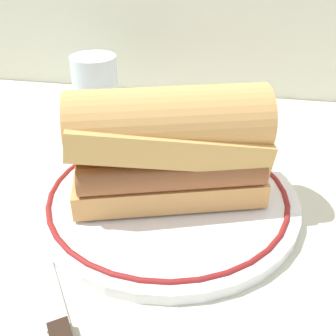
# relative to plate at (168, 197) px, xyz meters

# --- Properties ---
(ground_plane) EXTENTS (1.50, 1.50, 0.00)m
(ground_plane) POSITION_rel_plate_xyz_m (-0.01, -0.03, -0.01)
(ground_plane) COLOR beige
(plate) EXTENTS (0.28, 0.28, 0.01)m
(plate) POSITION_rel_plate_xyz_m (0.00, 0.00, 0.00)
(plate) COLOR white
(plate) RESTS_ON ground_plane
(sausage_sandwich) EXTENTS (0.22, 0.15, 0.12)m
(sausage_sandwich) POSITION_rel_plate_xyz_m (-0.00, 0.00, 0.07)
(sausage_sandwich) COLOR tan
(sausage_sandwich) RESTS_ON plate
(drinking_glass) EXTENTS (0.07, 0.07, 0.10)m
(drinking_glass) POSITION_rel_plate_xyz_m (-0.15, 0.21, 0.03)
(drinking_glass) COLOR silver
(drinking_glass) RESTS_ON ground_plane
(butter_knife) EXTENTS (0.09, 0.12, 0.01)m
(butter_knife) POSITION_rel_plate_xyz_m (-0.05, -0.18, -0.00)
(butter_knife) COLOR silver
(butter_knife) RESTS_ON ground_plane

